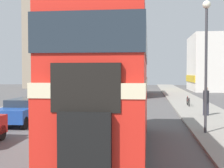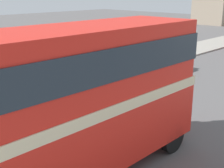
# 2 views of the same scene
# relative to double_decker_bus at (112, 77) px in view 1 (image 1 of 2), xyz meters

# --- Properties ---
(ground_plane) EXTENTS (120.00, 120.00, 0.00)m
(ground_plane) POSITION_rel_double_decker_bus_xyz_m (-1.74, 1.92, -2.66)
(ground_plane) COLOR #565454
(double_decker_bus) EXTENTS (2.44, 9.58, 4.49)m
(double_decker_bus) POSITION_rel_double_decker_bus_xyz_m (0.00, 0.00, 0.00)
(double_decker_bus) COLOR red
(double_decker_bus) RESTS_ON ground_plane
(bus_distant) EXTENTS (2.45, 11.09, 4.44)m
(bus_distant) POSITION_rel_double_decker_bus_xyz_m (-0.23, 28.02, -0.03)
(bus_distant) COLOR #B2140F
(bus_distant) RESTS_ON ground_plane
(car_parked_mid) EXTENTS (1.72, 4.69, 1.35)m
(car_parked_mid) POSITION_rel_double_decker_bus_xyz_m (-5.55, 5.73, -1.94)
(car_parked_mid) COLOR #1E479E
(car_parked_mid) RESTS_ON ground_plane
(car_parked_far) EXTENTS (1.69, 4.34, 1.50)m
(car_parked_far) POSITION_rel_double_decker_bus_xyz_m (-5.71, 12.32, -1.88)
(car_parked_far) COLOR silver
(car_parked_far) RESTS_ON ground_plane
(pedestrian_walking) EXTENTS (0.36, 0.36, 1.80)m
(pedestrian_walking) POSITION_rel_double_decker_bus_xyz_m (4.88, 9.15, -1.52)
(pedestrian_walking) COLOR #282833
(pedestrian_walking) RESTS_ON sidewalk_right
(bicycle_on_pavement) EXTENTS (0.05, 1.76, 0.78)m
(bicycle_on_pavement) POSITION_rel_double_decker_bus_xyz_m (4.49, 14.81, -2.18)
(bicycle_on_pavement) COLOR black
(bicycle_on_pavement) RESTS_ON sidewalk_right
(street_lamp) EXTENTS (0.36, 0.36, 5.86)m
(street_lamp) POSITION_rel_double_decker_bus_xyz_m (3.82, 3.36, 1.30)
(street_lamp) COLOR #38383D
(street_lamp) RESTS_ON sidewalk_right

